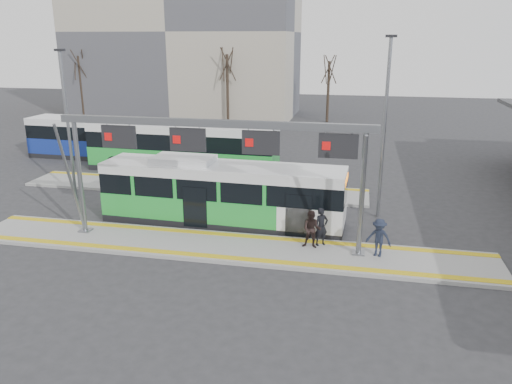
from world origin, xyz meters
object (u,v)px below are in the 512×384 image
(gantry, at_px, (215,146))
(passenger_a, at_px, (321,227))
(hero_bus, at_px, (222,194))
(passenger_b, at_px, (312,229))
(passenger_c, at_px, (379,238))

(gantry, xyz_separation_m, passenger_a, (4.30, 0.63, -3.35))
(hero_bus, xyz_separation_m, passenger_a, (4.83, -2.08, -0.48))
(passenger_b, xyz_separation_m, passenger_c, (2.66, -0.28, -0.02))
(passenger_a, height_order, passenger_c, passenger_a)
(passenger_a, height_order, passenger_b, passenger_a)
(hero_bus, height_order, passenger_a, hero_bus)
(hero_bus, relative_size, passenger_a, 7.11)
(hero_bus, relative_size, passenger_b, 7.21)
(hero_bus, bearing_deg, passenger_a, -21.23)
(passenger_a, distance_m, passenger_c, 2.39)
(passenger_b, bearing_deg, passenger_c, -3.25)
(gantry, distance_m, passenger_a, 5.48)
(passenger_c, bearing_deg, passenger_b, -167.82)
(gantry, relative_size, hero_bus, 1.14)
(passenger_c, bearing_deg, passenger_a, -177.37)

